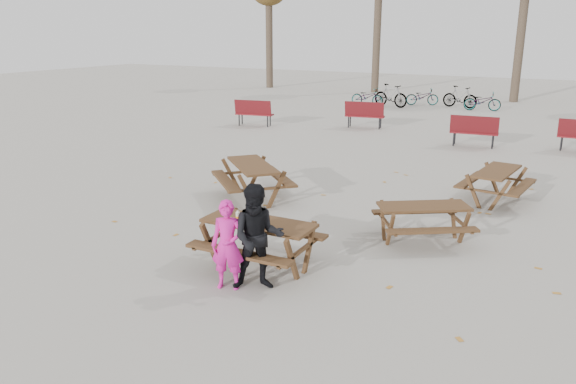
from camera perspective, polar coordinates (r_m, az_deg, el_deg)
The scene contains 13 objects.
ground at distance 9.17m, azimuth -2.94°, elevation -7.57°, with size 80.00×80.00×0.00m, color gray.
main_picnic_table at distance 8.95m, azimuth -2.99°, elevation -4.13°, with size 1.80×1.45×0.78m.
food_tray at distance 8.81m, azimuth -4.00°, elevation -3.05°, with size 0.18×0.11×0.04m, color white.
bread_roll at distance 8.80m, azimuth -4.01°, elevation -2.79°, with size 0.14×0.06×0.05m, color tan.
soda_bottle at distance 8.90m, azimuth -5.13°, elevation -2.52°, with size 0.07×0.07×0.17m.
child at distance 8.25m, azimuth -6.14°, elevation -5.37°, with size 0.49×0.32×1.35m, color #DE1B96.
adult at distance 8.16m, azimuth -3.08°, elevation -4.63°, with size 0.77×0.60×1.59m, color black.
picnic_table_east at distance 10.37m, azimuth 13.53°, elevation -3.11°, with size 1.59×1.28×0.68m, color #392414, non-canonical shape.
picnic_table_north at distance 12.61m, azimuth -3.61°, elevation 1.08°, with size 1.87×1.51×0.81m, color #392414, non-canonical shape.
picnic_table_far at distance 13.23m, azimuth 20.34°, elevation 0.60°, with size 1.66×1.34×0.72m, color #392414, non-canonical shape.
park_bench_row at distance 20.39m, azimuth 12.02°, elevation 6.94°, with size 13.17×2.39×1.03m.
bicycle_row at distance 28.43m, azimuth 13.50°, elevation 9.34°, with size 7.07×2.45×1.11m.
fallen_leaves at distance 11.05m, azimuth 5.94°, elevation -3.37°, with size 11.00×11.00×0.01m, color #B2762A, non-canonical shape.
Camera 1 is at (4.32, -7.19, 3.71)m, focal length 35.00 mm.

